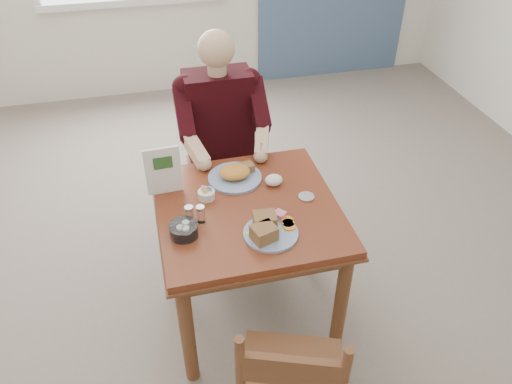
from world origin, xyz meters
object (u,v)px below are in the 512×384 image
object	(u,v)px
table	(248,223)
far_plate	(236,174)
diner	(221,127)
chair_far	(221,164)
near_plate	(268,229)

from	to	relation	value
table	far_plate	bearing A→B (deg)	92.24
diner	chair_far	bearing A→B (deg)	90.01
chair_far	near_plate	size ratio (longest dim) A/B	3.19
near_plate	table	bearing A→B (deg)	101.43
diner	near_plate	size ratio (longest dim) A/B	4.64
diner	far_plate	size ratio (longest dim) A/B	4.02
chair_far	far_plate	xyz separation A→B (m)	(-0.01, -0.55, 0.30)
table	diner	xyz separation A→B (m)	(0.00, 0.71, 0.17)
table	chair_far	bearing A→B (deg)	90.00
table	diner	distance (m)	0.73
table	diner	world-z (taller)	diner
chair_far	far_plate	world-z (taller)	chair_far
chair_far	far_plate	bearing A→B (deg)	-91.01
table	diner	size ratio (longest dim) A/B	0.66
chair_far	far_plate	distance (m)	0.63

